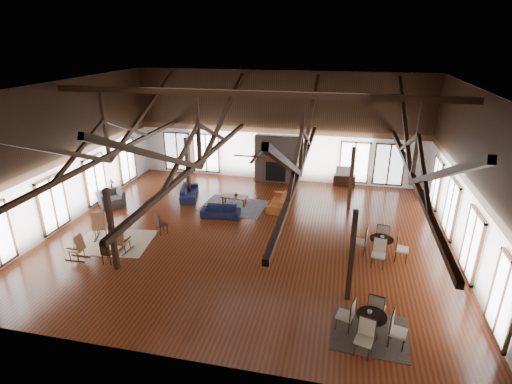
% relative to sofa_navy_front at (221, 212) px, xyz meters
% --- Properties ---
extents(floor, '(16.00, 16.00, 0.00)m').
position_rel_sofa_navy_front_xyz_m(floor, '(1.67, -1.43, -0.26)').
color(floor, '#592D12').
rests_on(floor, ground).
extents(ceiling, '(16.00, 14.00, 0.02)m').
position_rel_sofa_navy_front_xyz_m(ceiling, '(1.67, -1.43, 5.74)').
color(ceiling, black).
rests_on(ceiling, wall_back).
extents(wall_back, '(16.00, 0.02, 6.00)m').
position_rel_sofa_navy_front_xyz_m(wall_back, '(1.67, 5.57, 2.74)').
color(wall_back, white).
rests_on(wall_back, floor).
extents(wall_front, '(16.00, 0.02, 6.00)m').
position_rel_sofa_navy_front_xyz_m(wall_front, '(1.67, -8.43, 2.74)').
color(wall_front, white).
rests_on(wall_front, floor).
extents(wall_left, '(0.02, 14.00, 6.00)m').
position_rel_sofa_navy_front_xyz_m(wall_left, '(-6.33, -1.43, 2.74)').
color(wall_left, white).
rests_on(wall_left, floor).
extents(wall_right, '(0.02, 14.00, 6.00)m').
position_rel_sofa_navy_front_xyz_m(wall_right, '(9.67, -1.43, 2.74)').
color(wall_right, white).
rests_on(wall_right, floor).
extents(roof_truss, '(15.60, 14.07, 3.14)m').
position_rel_sofa_navy_front_xyz_m(roof_truss, '(1.67, -1.43, 3.77)').
color(roof_truss, black).
rests_on(roof_truss, wall_back).
extents(post_grid, '(8.16, 7.16, 3.05)m').
position_rel_sofa_navy_front_xyz_m(post_grid, '(1.67, -1.43, 1.27)').
color(post_grid, black).
rests_on(post_grid, floor).
extents(fireplace, '(2.50, 0.69, 2.60)m').
position_rel_sofa_navy_front_xyz_m(fireplace, '(1.67, 5.24, 1.03)').
color(fireplace, brown).
rests_on(fireplace, floor).
extents(ceiling_fan, '(1.60, 1.60, 0.75)m').
position_rel_sofa_navy_front_xyz_m(ceiling_fan, '(2.17, -2.43, 3.48)').
color(ceiling_fan, black).
rests_on(ceiling_fan, roof_truss).
extents(sofa_navy_front, '(1.82, 0.83, 0.52)m').
position_rel_sofa_navy_front_xyz_m(sofa_navy_front, '(0.00, 0.00, 0.00)').
color(sofa_navy_front, '#121533').
rests_on(sofa_navy_front, floor).
extents(sofa_navy_left, '(2.10, 1.26, 0.57)m').
position_rel_sofa_navy_front_xyz_m(sofa_navy_left, '(-2.25, 1.90, 0.03)').
color(sofa_navy_left, '#15193C').
rests_on(sofa_navy_left, floor).
extents(sofa_orange, '(2.08, 0.88, 0.60)m').
position_rel_sofa_navy_front_xyz_m(sofa_orange, '(2.39, 1.65, 0.04)').
color(sofa_orange, '#A34D1F').
rests_on(sofa_orange, floor).
extents(coffee_table, '(1.29, 0.75, 0.47)m').
position_rel_sofa_navy_front_xyz_m(coffee_table, '(0.26, 1.43, 0.16)').
color(coffee_table, brown).
rests_on(coffee_table, floor).
extents(vase, '(0.20, 0.20, 0.18)m').
position_rel_sofa_navy_front_xyz_m(vase, '(0.33, 1.47, 0.30)').
color(vase, '#B2B2B2').
rests_on(vase, coffee_table).
extents(armchair, '(1.52, 1.53, 0.75)m').
position_rel_sofa_navy_front_xyz_m(armchair, '(-5.53, 0.06, 0.12)').
color(armchair, '#353437').
rests_on(armchair, floor).
extents(side_table_lamp, '(0.44, 0.44, 1.12)m').
position_rel_sofa_navy_front_xyz_m(side_table_lamp, '(-5.93, 0.84, 0.16)').
color(side_table_lamp, black).
rests_on(side_table_lamp, floor).
extents(rocking_chair_a, '(0.78, 1.03, 1.18)m').
position_rel_sofa_navy_front_xyz_m(rocking_chair_a, '(-4.15, -2.99, 0.30)').
color(rocking_chair_a, '#986239').
rests_on(rocking_chair_a, floor).
extents(rocking_chair_b, '(0.49, 0.80, 0.98)m').
position_rel_sofa_navy_front_xyz_m(rocking_chair_b, '(-2.75, -3.83, 0.20)').
color(rocking_chair_b, '#986239').
rests_on(rocking_chair_b, floor).
extents(rocking_chair_c, '(0.78, 0.44, 0.99)m').
position_rel_sofa_navy_front_xyz_m(rocking_chair_c, '(-4.03, -4.63, 0.21)').
color(rocking_chair_c, '#986239').
rests_on(rocking_chair_c, floor).
extents(side_chair_a, '(0.55, 0.55, 0.93)m').
position_rel_sofa_navy_front_xyz_m(side_chair_a, '(-1.97, -2.15, 0.28)').
color(side_chair_a, black).
rests_on(side_chair_a, floor).
extents(side_chair_b, '(0.38, 0.38, 0.90)m').
position_rel_sofa_navy_front_xyz_m(side_chair_b, '(-2.81, -4.71, 0.26)').
color(side_chair_b, black).
rests_on(side_chair_b, floor).
extents(cafe_table_near, '(1.94, 1.94, 0.99)m').
position_rel_sofa_navy_front_xyz_m(cafe_table_near, '(6.28, -6.54, 0.24)').
color(cafe_table_near, black).
rests_on(cafe_table_near, floor).
extents(cafe_table_far, '(2.03, 2.03, 1.04)m').
position_rel_sofa_navy_front_xyz_m(cafe_table_far, '(6.84, -2.05, 0.26)').
color(cafe_table_far, black).
rests_on(cafe_table_far, floor).
extents(cup_near, '(0.16, 0.16, 0.10)m').
position_rel_sofa_navy_front_xyz_m(cup_near, '(6.22, -6.47, 0.51)').
color(cup_near, '#B2B2B2').
rests_on(cup_near, cafe_table_near).
extents(cup_far, '(0.14, 0.14, 0.11)m').
position_rel_sofa_navy_front_xyz_m(cup_far, '(6.86, -2.03, 0.54)').
color(cup_far, '#B2B2B2').
rests_on(cup_far, cafe_table_far).
extents(tv_console, '(1.16, 0.44, 0.58)m').
position_rel_sofa_navy_front_xyz_m(tv_console, '(5.42, 5.32, 0.03)').
color(tv_console, black).
rests_on(tv_console, floor).
extents(television, '(0.96, 0.20, 0.55)m').
position_rel_sofa_navy_front_xyz_m(television, '(5.41, 5.32, 0.60)').
color(television, '#B2B2B2').
rests_on(television, tv_console).
extents(rug_tan, '(3.11, 2.57, 0.01)m').
position_rel_sofa_navy_front_xyz_m(rug_tan, '(-3.47, -3.19, -0.25)').
color(rug_tan, '#C9AB8C').
rests_on(rug_tan, floor).
extents(rug_navy, '(3.17, 2.50, 0.01)m').
position_rel_sofa_navy_front_xyz_m(rug_navy, '(0.27, 1.30, -0.25)').
color(rug_navy, '#182243').
rests_on(rug_navy, floor).
extents(rug_dark, '(2.18, 2.00, 0.01)m').
position_rel_sofa_navy_front_xyz_m(rug_dark, '(6.29, -6.40, -0.25)').
color(rug_dark, black).
rests_on(rug_dark, floor).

